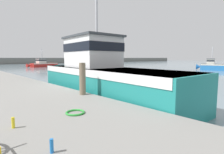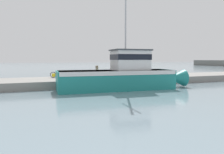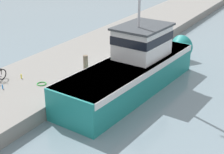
# 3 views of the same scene
# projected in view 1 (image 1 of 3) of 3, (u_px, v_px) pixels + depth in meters

# --- Properties ---
(ground_plane) EXTENTS (320.00, 320.00, 0.00)m
(ground_plane) POSITION_uv_depth(u_px,v_px,m) (83.00, 96.00, 10.61)
(ground_plane) COLOR gray
(dock_pier) EXTENTS (5.78, 80.00, 0.74)m
(dock_pier) POSITION_uv_depth(u_px,v_px,m) (2.00, 102.00, 7.71)
(dock_pier) COLOR gray
(dock_pier) RESTS_ON ground_plane
(far_shoreline) EXTENTS (180.00, 5.00, 2.31)m
(far_shoreline) POSITION_uv_depth(u_px,v_px,m) (58.00, 60.00, 78.13)
(far_shoreline) COLOR slate
(far_shoreline) RESTS_ON ground_plane
(fishing_boat_main) EXTENTS (3.70, 12.40, 10.34)m
(fishing_boat_main) POSITION_uv_depth(u_px,v_px,m) (99.00, 74.00, 10.21)
(fishing_boat_main) COLOR teal
(fishing_boat_main) RESTS_ON ground_plane
(boat_blue_far) EXTENTS (3.31, 5.08, 4.72)m
(boat_blue_far) POSITION_uv_depth(u_px,v_px,m) (105.00, 64.00, 40.00)
(boat_blue_far) COLOR #236BB2
(boat_blue_far) RESTS_ON ground_plane
(boat_orange_near) EXTENTS (2.13, 7.26, 4.74)m
(boat_orange_near) POSITION_uv_depth(u_px,v_px,m) (103.00, 62.00, 59.58)
(boat_orange_near) COLOR orange
(boat_orange_near) RESTS_ON ground_plane
(boat_green_anchored) EXTENTS (3.07, 5.31, 4.31)m
(boat_green_anchored) POSITION_uv_depth(u_px,v_px,m) (212.00, 66.00, 32.40)
(boat_green_anchored) COLOR #236BB2
(boat_green_anchored) RESTS_ON ground_plane
(boat_white_moored) EXTENTS (8.03, 3.13, 4.65)m
(boat_white_moored) POSITION_uv_depth(u_px,v_px,m) (43.00, 64.00, 44.20)
(boat_white_moored) COLOR #AD231E
(boat_white_moored) RESTS_ON ground_plane
(mooring_post) EXTENTS (0.27, 0.27, 1.36)m
(mooring_post) POSITION_uv_depth(u_px,v_px,m) (82.00, 79.00, 7.39)
(mooring_post) COLOR #756651
(mooring_post) RESTS_ON dock_pier
(hose_coil) EXTENTS (0.54, 0.54, 0.05)m
(hose_coil) POSITION_uv_depth(u_px,v_px,m) (75.00, 112.00, 4.93)
(hose_coil) COLOR green
(hose_coil) RESTS_ON dock_pier
(water_bottle_by_bike) EXTENTS (0.06, 0.06, 0.24)m
(water_bottle_by_bike) POSITION_uv_depth(u_px,v_px,m) (52.00, 146.00, 2.87)
(water_bottle_by_bike) COLOR blue
(water_bottle_by_bike) RESTS_ON dock_pier
(water_bottle_on_curb) EXTENTS (0.07, 0.07, 0.25)m
(water_bottle_on_curb) POSITION_uv_depth(u_px,v_px,m) (13.00, 123.00, 3.88)
(water_bottle_on_curb) COLOR yellow
(water_bottle_on_curb) RESTS_ON dock_pier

